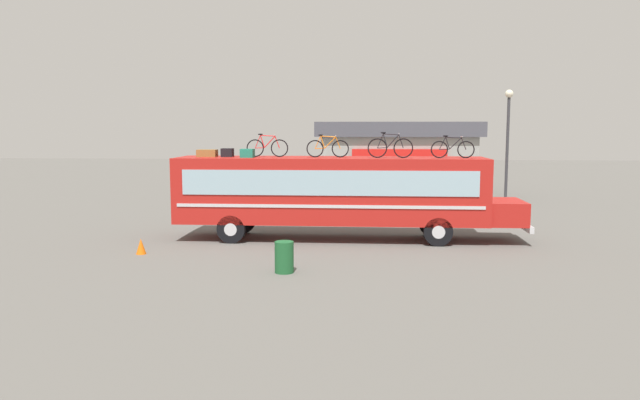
{
  "coord_description": "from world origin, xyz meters",
  "views": [
    {
      "loc": [
        1.33,
        -23.36,
        4.33
      ],
      "look_at": [
        -0.4,
        0.0,
        1.54
      ],
      "focal_mm": 34.06,
      "sensor_mm": 36.0,
      "label": 1
    }
  ],
  "objects_px": {
    "rooftop_bicycle_1": "(267,147)",
    "street_lamp": "(508,137)",
    "rooftop_bicycle_2": "(327,148)",
    "rooftop_bicycle_3": "(390,147)",
    "luggage_bag_2": "(227,153)",
    "trash_bin": "(284,257)",
    "bus": "(337,191)",
    "luggage_bag_1": "(207,153)",
    "rooftop_bicycle_4": "(453,149)",
    "traffic_cone": "(141,246)",
    "luggage_bag_3": "(247,153)"
  },
  "relations": [
    {
      "from": "luggage_bag_1",
      "to": "rooftop_bicycle_4",
      "type": "relative_size",
      "value": 0.46
    },
    {
      "from": "bus",
      "to": "rooftop_bicycle_1",
      "type": "xyz_separation_m",
      "value": [
        -2.74,
        0.21,
        1.68
      ]
    },
    {
      "from": "luggage_bag_3",
      "to": "rooftop_bicycle_2",
      "type": "relative_size",
      "value": 0.32
    },
    {
      "from": "luggage_bag_1",
      "to": "street_lamp",
      "type": "xyz_separation_m",
      "value": [
        12.99,
        6.14,
        0.57
      ]
    },
    {
      "from": "traffic_cone",
      "to": "street_lamp",
      "type": "distance_m",
      "value": 17.75
    },
    {
      "from": "luggage_bag_2",
      "to": "trash_bin",
      "type": "height_order",
      "value": "luggage_bag_2"
    },
    {
      "from": "trash_bin",
      "to": "traffic_cone",
      "type": "relative_size",
      "value": 1.75
    },
    {
      "from": "rooftop_bicycle_1",
      "to": "rooftop_bicycle_4",
      "type": "xyz_separation_m",
      "value": [
        7.1,
        -0.44,
        -0.02
      ]
    },
    {
      "from": "rooftop_bicycle_4",
      "to": "traffic_cone",
      "type": "bearing_deg",
      "value": -164.3
    },
    {
      "from": "bus",
      "to": "luggage_bag_1",
      "type": "xyz_separation_m",
      "value": [
        -5.12,
        0.16,
        1.44
      ]
    },
    {
      "from": "luggage_bag_1",
      "to": "trash_bin",
      "type": "xyz_separation_m",
      "value": [
        3.81,
        -5.78,
        -2.86
      ]
    },
    {
      "from": "bus",
      "to": "rooftop_bicycle_2",
      "type": "bearing_deg",
      "value": 172.97
    },
    {
      "from": "street_lamp",
      "to": "luggage_bag_3",
      "type": "bearing_deg",
      "value": -149.72
    },
    {
      "from": "luggage_bag_2",
      "to": "traffic_cone",
      "type": "height_order",
      "value": "luggage_bag_2"
    },
    {
      "from": "luggage_bag_1",
      "to": "rooftop_bicycle_2",
      "type": "bearing_deg",
      "value": -1.32
    },
    {
      "from": "rooftop_bicycle_1",
      "to": "rooftop_bicycle_2",
      "type": "xyz_separation_m",
      "value": [
        2.38,
        -0.17,
        -0.01
      ]
    },
    {
      "from": "luggage_bag_2",
      "to": "luggage_bag_3",
      "type": "distance_m",
      "value": 1.03
    },
    {
      "from": "bus",
      "to": "luggage_bag_1",
      "type": "bearing_deg",
      "value": 178.27
    },
    {
      "from": "luggage_bag_2",
      "to": "rooftop_bicycle_4",
      "type": "distance_m",
      "value": 8.7
    },
    {
      "from": "rooftop_bicycle_2",
      "to": "trash_bin",
      "type": "xyz_separation_m",
      "value": [
        -0.95,
        -5.67,
        -3.09
      ]
    },
    {
      "from": "bus",
      "to": "rooftop_bicycle_4",
      "type": "xyz_separation_m",
      "value": [
        4.36,
        -0.23,
        1.66
      ]
    },
    {
      "from": "trash_bin",
      "to": "traffic_cone",
      "type": "height_order",
      "value": "trash_bin"
    },
    {
      "from": "rooftop_bicycle_4",
      "to": "luggage_bag_1",
      "type": "bearing_deg",
      "value": 177.68
    },
    {
      "from": "rooftop_bicycle_2",
      "to": "rooftop_bicycle_3",
      "type": "relative_size",
      "value": 0.96
    },
    {
      "from": "luggage_bag_2",
      "to": "trash_bin",
      "type": "distance_m",
      "value": 7.17
    },
    {
      "from": "luggage_bag_1",
      "to": "rooftop_bicycle_4",
      "type": "xyz_separation_m",
      "value": [
        9.48,
        -0.38,
        0.22
      ]
    },
    {
      "from": "bus",
      "to": "luggage_bag_1",
      "type": "relative_size",
      "value": 17.73
    },
    {
      "from": "traffic_cone",
      "to": "bus",
      "type": "bearing_deg",
      "value": 26.62
    },
    {
      "from": "luggage_bag_2",
      "to": "luggage_bag_1",
      "type": "bearing_deg",
      "value": -176.13
    },
    {
      "from": "rooftop_bicycle_1",
      "to": "luggage_bag_3",
      "type": "bearing_deg",
      "value": -143.52
    },
    {
      "from": "rooftop_bicycle_3",
      "to": "street_lamp",
      "type": "bearing_deg",
      "value": 48.22
    },
    {
      "from": "luggage_bag_2",
      "to": "traffic_cone",
      "type": "bearing_deg",
      "value": -122.9
    },
    {
      "from": "rooftop_bicycle_1",
      "to": "street_lamp",
      "type": "xyz_separation_m",
      "value": [
        10.61,
        6.09,
        0.33
      ]
    },
    {
      "from": "luggage_bag_3",
      "to": "rooftop_bicycle_1",
      "type": "height_order",
      "value": "rooftop_bicycle_1"
    },
    {
      "from": "rooftop_bicycle_1",
      "to": "rooftop_bicycle_4",
      "type": "distance_m",
      "value": 7.11
    },
    {
      "from": "luggage_bag_2",
      "to": "street_lamp",
      "type": "bearing_deg",
      "value": 26.54
    },
    {
      "from": "luggage_bag_2",
      "to": "luggage_bag_3",
      "type": "relative_size",
      "value": 0.84
    },
    {
      "from": "rooftop_bicycle_4",
      "to": "traffic_cone",
      "type": "distance_m",
      "value": 11.85
    },
    {
      "from": "luggage_bag_2",
      "to": "rooftop_bicycle_4",
      "type": "relative_size",
      "value": 0.27
    },
    {
      "from": "rooftop_bicycle_2",
      "to": "rooftop_bicycle_3",
      "type": "bearing_deg",
      "value": -6.68
    },
    {
      "from": "bus",
      "to": "rooftop_bicycle_4",
      "type": "distance_m",
      "value": 4.67
    },
    {
      "from": "luggage_bag_2",
      "to": "luggage_bag_3",
      "type": "xyz_separation_m",
      "value": [
        0.9,
        -0.51,
        -0.0
      ]
    },
    {
      "from": "rooftop_bicycle_1",
      "to": "rooftop_bicycle_4",
      "type": "relative_size",
      "value": 1.01
    },
    {
      "from": "luggage_bag_3",
      "to": "rooftop_bicycle_4",
      "type": "height_order",
      "value": "rooftop_bicycle_4"
    },
    {
      "from": "street_lamp",
      "to": "bus",
      "type": "bearing_deg",
      "value": -141.32
    },
    {
      "from": "trash_bin",
      "to": "traffic_cone",
      "type": "xyz_separation_m",
      "value": [
        -5.29,
        2.32,
        -0.2
      ]
    },
    {
      "from": "traffic_cone",
      "to": "luggage_bag_3",
      "type": "bearing_deg",
      "value": 43.52
    },
    {
      "from": "rooftop_bicycle_1",
      "to": "trash_bin",
      "type": "relative_size",
      "value": 1.74
    },
    {
      "from": "luggage_bag_2",
      "to": "rooftop_bicycle_2",
      "type": "height_order",
      "value": "rooftop_bicycle_2"
    },
    {
      "from": "luggage_bag_2",
      "to": "trash_bin",
      "type": "bearing_deg",
      "value": -62.7
    }
  ]
}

